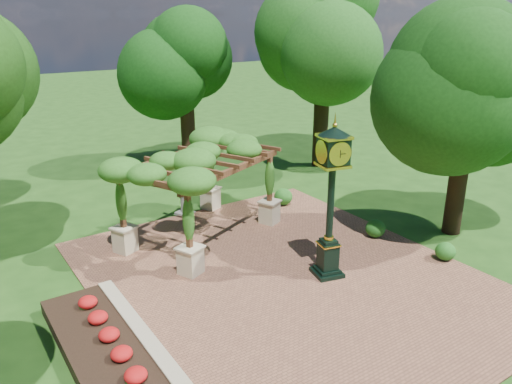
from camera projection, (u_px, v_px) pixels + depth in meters
ground at (307, 293)px, 13.65m from camera, size 120.00×120.00×0.00m
brick_plaza at (285, 277)px, 14.43m from camera, size 10.00×12.00×0.04m
border_wall at (140, 335)px, 11.55m from camera, size 0.35×5.00×0.40m
flower_bed at (102, 349)px, 11.08m from camera, size 1.50×5.00×0.36m
pedestal_clock at (331, 189)px, 13.66m from camera, size 1.07×1.07×4.48m
pergola at (199, 162)px, 16.19m from camera, size 6.03×5.02×3.26m
sundial at (184, 203)px, 18.88m from camera, size 0.75×0.75×1.04m
shrub_front at (445, 251)px, 15.34m from camera, size 0.80×0.80×0.56m
shrub_mid at (375, 228)px, 16.93m from camera, size 0.82×0.82×0.60m
shrub_back at (283, 197)px, 19.79m from camera, size 0.92×0.92×0.66m
tree_north at (185, 58)px, 23.07m from camera, size 4.41×4.41×7.70m
tree_east_far at (325, 29)px, 23.04m from camera, size 4.96×4.96×9.56m
tree_east_near at (470, 95)px, 15.87m from camera, size 4.27×4.27×6.96m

